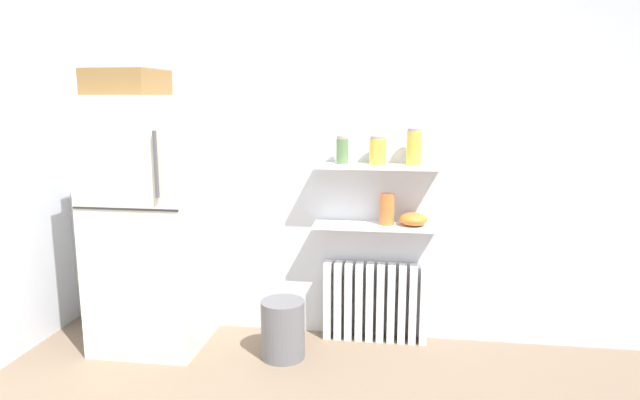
# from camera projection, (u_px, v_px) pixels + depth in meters

# --- Properties ---
(back_wall) EXTENTS (7.04, 0.10, 2.60)m
(back_wall) POSITION_uv_depth(u_px,v_px,m) (364.00, 153.00, 3.82)
(back_wall) COLOR silver
(back_wall) RESTS_ON ground_plane
(refrigerator) EXTENTS (0.70, 0.69, 1.86)m
(refrigerator) POSITION_uv_depth(u_px,v_px,m) (150.00, 218.00, 3.73)
(refrigerator) COLOR silver
(refrigerator) RESTS_ON ground_plane
(radiator) EXTENTS (0.72, 0.12, 0.55)m
(radiator) POSITION_uv_depth(u_px,v_px,m) (375.00, 302.00, 3.87)
(radiator) COLOR white
(radiator) RESTS_ON ground_plane
(wall_shelf_lower) EXTENTS (0.84, 0.22, 0.02)m
(wall_shelf_lower) POSITION_uv_depth(u_px,v_px,m) (376.00, 226.00, 3.74)
(wall_shelf_lower) COLOR white
(wall_shelf_upper) EXTENTS (0.84, 0.22, 0.02)m
(wall_shelf_upper) POSITION_uv_depth(u_px,v_px,m) (378.00, 166.00, 3.67)
(wall_shelf_upper) COLOR white
(storage_jar_0) EXTENTS (0.08, 0.08, 0.19)m
(storage_jar_0) POSITION_uv_depth(u_px,v_px,m) (342.00, 150.00, 3.68)
(storage_jar_0) COLOR #5B7F4C
(storage_jar_0) RESTS_ON wall_shelf_upper
(storage_jar_1) EXTENTS (0.11, 0.11, 0.19)m
(storage_jar_1) POSITION_uv_depth(u_px,v_px,m) (378.00, 150.00, 3.65)
(storage_jar_1) COLOR yellow
(storage_jar_1) RESTS_ON wall_shelf_upper
(storage_jar_2) EXTENTS (0.10, 0.10, 0.24)m
(storage_jar_2) POSITION_uv_depth(u_px,v_px,m) (414.00, 147.00, 3.61)
(storage_jar_2) COLOR yellow
(storage_jar_2) RESTS_ON wall_shelf_upper
(vase) EXTENTS (0.10, 0.10, 0.21)m
(vase) POSITION_uv_depth(u_px,v_px,m) (387.00, 209.00, 3.71)
(vase) COLOR #CC7033
(vase) RESTS_ON wall_shelf_lower
(shelf_bowl) EXTENTS (0.19, 0.19, 0.09)m
(shelf_bowl) POSITION_uv_depth(u_px,v_px,m) (413.00, 219.00, 3.70)
(shelf_bowl) COLOR orange
(shelf_bowl) RESTS_ON wall_shelf_lower
(trash_bin) EXTENTS (0.29, 0.29, 0.39)m
(trash_bin) POSITION_uv_depth(u_px,v_px,m) (283.00, 329.00, 3.62)
(trash_bin) COLOR slate
(trash_bin) RESTS_ON ground_plane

